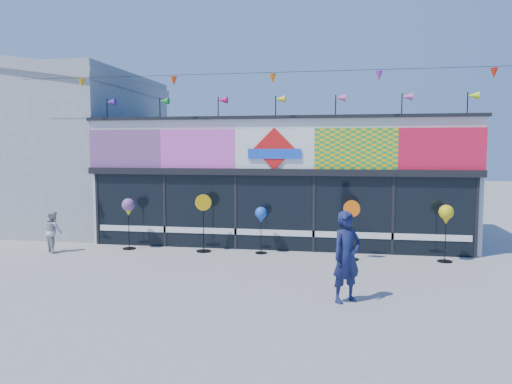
% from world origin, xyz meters
% --- Properties ---
extents(ground, '(80.00, 80.00, 0.00)m').
position_xyz_m(ground, '(0.00, 0.00, 0.00)').
color(ground, gray).
rests_on(ground, ground).
extents(kite_shop, '(16.00, 5.70, 5.31)m').
position_xyz_m(kite_shop, '(0.00, 5.94, 2.05)').
color(kite_shop, silver).
rests_on(kite_shop, ground).
extents(neighbour_building, '(8.18, 7.20, 6.87)m').
position_xyz_m(neighbour_building, '(-10.00, 7.00, 3.20)').
color(neighbour_building, '#A4A6AA').
rests_on(neighbour_building, ground).
extents(spinner_0, '(0.40, 0.40, 1.58)m').
position_xyz_m(spinner_0, '(-4.46, 2.81, 1.26)').
color(spinner_0, black).
rests_on(spinner_0, ground).
extents(spinner_1, '(0.47, 0.44, 1.74)m').
position_xyz_m(spinner_1, '(-2.07, 2.83, 0.92)').
color(spinner_1, black).
rests_on(spinner_1, ground).
extents(spinner_2, '(0.35, 0.35, 1.39)m').
position_xyz_m(spinner_2, '(-0.32, 2.90, 1.11)').
color(spinner_2, black).
rests_on(spinner_2, ground).
extents(spinner_3, '(0.47, 0.43, 1.68)m').
position_xyz_m(spinner_3, '(2.31, 2.49, 0.89)').
color(spinner_3, black).
rests_on(spinner_3, ground).
extents(spinner_4, '(0.40, 0.40, 1.58)m').
position_xyz_m(spinner_4, '(4.84, 2.68, 1.26)').
color(spinner_4, black).
rests_on(spinner_4, ground).
extents(adult_man, '(0.80, 0.77, 1.85)m').
position_xyz_m(adult_man, '(2.17, -1.44, 0.93)').
color(adult_man, '#161D46').
rests_on(adult_man, ground).
extents(child, '(0.70, 0.65, 1.26)m').
position_xyz_m(child, '(-6.50, 1.99, 0.63)').
color(child, '#B9B9B9').
rests_on(child, ground).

